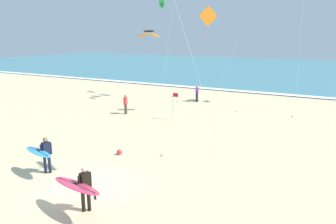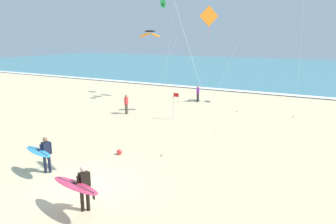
% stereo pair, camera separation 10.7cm
% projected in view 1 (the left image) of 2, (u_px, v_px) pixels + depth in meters
% --- Properties ---
extents(ground_plane, '(160.00, 160.00, 0.00)m').
position_uv_depth(ground_plane, '(89.00, 186.00, 13.39)').
color(ground_plane, beige).
extents(ocean_water, '(160.00, 60.00, 0.08)m').
position_uv_depth(ocean_water, '(290.00, 69.00, 61.20)').
color(ocean_water, teal).
rests_on(ocean_water, ground).
extents(shoreline_foam, '(160.00, 1.29, 0.01)m').
position_uv_depth(shoreline_foam, '(250.00, 92.00, 35.82)').
color(shoreline_foam, white).
rests_on(shoreline_foam, ocean_water).
extents(surfer_lead, '(2.65, 1.18, 1.71)m').
position_uv_depth(surfer_lead, '(80.00, 186.00, 11.09)').
color(surfer_lead, black).
rests_on(surfer_lead, ground).
extents(surfer_trailing, '(2.07, 1.11, 1.71)m').
position_uv_depth(surfer_trailing, '(43.00, 152.00, 14.31)').
color(surfer_trailing, black).
rests_on(surfer_trailing, ground).
extents(kite_delta_emerald_near, '(2.03, 1.08, 9.89)m').
position_uv_depth(kite_delta_emerald_near, '(162.00, 4.00, 32.13)').
color(kite_delta_emerald_near, green).
rests_on(kite_delta_emerald_near, ground).
extents(kite_arc_charcoal_mid, '(3.70, 2.47, 6.72)m').
position_uv_depth(kite_arc_charcoal_mid, '(149.00, 34.00, 30.61)').
color(kite_arc_charcoal_mid, orange).
rests_on(kite_arc_charcoal_mid, ground).
extents(kite_diamond_amber_far, '(2.48, 2.59, 8.38)m').
position_uv_depth(kite_diamond_amber_far, '(209.00, 18.00, 24.08)').
color(kite_diamond_amber_far, orange).
rests_on(kite_diamond_amber_far, ground).
extents(bystander_red_top, '(0.22, 0.50, 1.59)m').
position_uv_depth(bystander_red_top, '(126.00, 104.00, 25.68)').
color(bystander_red_top, '#4C3D2D').
rests_on(bystander_red_top, ground).
extents(bystander_purple_top, '(0.38, 0.37, 1.59)m').
position_uv_depth(bystander_purple_top, '(197.00, 93.00, 30.56)').
color(bystander_purple_top, black).
rests_on(bystander_purple_top, ground).
extents(lifeguard_flag, '(0.44, 0.05, 2.10)m').
position_uv_depth(lifeguard_flag, '(174.00, 103.00, 23.85)').
color(lifeguard_flag, silver).
rests_on(lifeguard_flag, ground).
extents(beach_ball, '(0.28, 0.28, 0.28)m').
position_uv_depth(beach_ball, '(119.00, 152.00, 16.91)').
color(beach_ball, red).
rests_on(beach_ball, ground).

